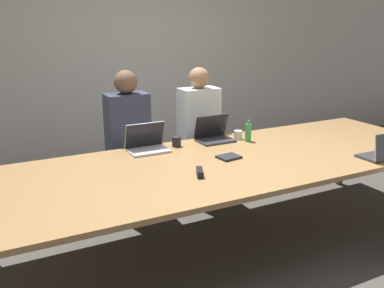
% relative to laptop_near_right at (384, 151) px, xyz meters
% --- Properties ---
extents(ground_plane, '(24.00, 24.00, 0.00)m').
position_rel_laptop_near_right_xyz_m(ground_plane, '(-1.15, 0.57, -0.82)').
color(ground_plane, '#4C4742').
extents(curtain_wall, '(12.00, 0.06, 2.80)m').
position_rel_laptop_near_right_xyz_m(curtain_wall, '(-1.15, 2.92, 0.58)').
color(curtain_wall, beige).
rests_on(curtain_wall, ground_plane).
extents(conference_table, '(4.11, 1.43, 0.75)m').
position_rel_laptop_near_right_xyz_m(conference_table, '(-1.15, 0.57, -0.12)').
color(conference_table, '#9E7547').
rests_on(conference_table, ground_plane).
extents(laptop_near_right, '(0.34, 0.23, 0.24)m').
position_rel_laptop_near_right_xyz_m(laptop_near_right, '(0.00, 0.00, 0.00)').
color(laptop_near_right, '#333338').
rests_on(laptop_near_right, conference_table).
extents(laptop_far_midleft, '(0.36, 0.25, 0.25)m').
position_rel_laptop_near_right_xyz_m(laptop_far_midleft, '(-1.67, 1.13, 0.00)').
color(laptop_far_midleft, '#B7B7BC').
rests_on(laptop_far_midleft, conference_table).
extents(person_far_midleft, '(0.40, 0.24, 1.42)m').
position_rel_laptop_near_right_xyz_m(person_far_midleft, '(-1.70, 1.55, -0.13)').
color(person_far_midleft, '#2D2D38').
rests_on(person_far_midleft, ground_plane).
extents(cup_far_midleft, '(0.08, 0.08, 0.09)m').
position_rel_laptop_near_right_xyz_m(cup_far_midleft, '(-1.38, 1.13, -0.02)').
color(cup_far_midleft, '#232328').
rests_on(cup_far_midleft, conference_table).
extents(laptop_far_center, '(0.34, 0.25, 0.25)m').
position_rel_laptop_near_right_xyz_m(laptop_far_center, '(-0.98, 1.15, 0.00)').
color(laptop_far_center, '#333338').
rests_on(laptop_far_center, conference_table).
extents(person_far_center, '(0.40, 0.24, 1.41)m').
position_rel_laptop_near_right_xyz_m(person_far_center, '(-0.93, 1.53, -0.13)').
color(person_far_center, '#2D2D38').
rests_on(person_far_center, ground_plane).
extents(cup_far_center, '(0.08, 0.08, 0.08)m').
position_rel_laptop_near_right_xyz_m(cup_far_center, '(-0.74, 1.08, -0.03)').
color(cup_far_center, white).
rests_on(cup_far_center, conference_table).
extents(bottle_far_center, '(0.06, 0.06, 0.21)m').
position_rel_laptop_near_right_xyz_m(bottle_far_center, '(-0.70, 0.97, 0.02)').
color(bottle_far_center, green).
rests_on(bottle_far_center, conference_table).
extents(stapler, '(0.10, 0.16, 0.05)m').
position_rel_laptop_near_right_xyz_m(stapler, '(-1.55, 0.36, -0.04)').
color(stapler, black).
rests_on(stapler, conference_table).
extents(notebook, '(0.20, 0.17, 0.02)m').
position_rel_laptop_near_right_xyz_m(notebook, '(-1.14, 0.61, -0.06)').
color(notebook, '#232328').
rests_on(notebook, conference_table).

